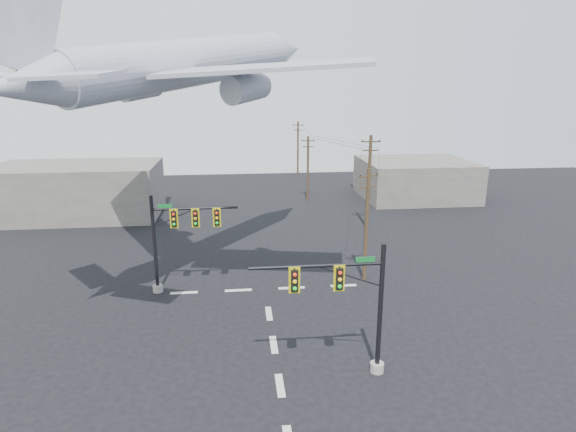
{
  "coord_description": "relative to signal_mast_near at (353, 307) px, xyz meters",
  "views": [
    {
      "loc": [
        -1.93,
        -21.3,
        14.93
      ],
      "look_at": [
        0.96,
        5.0,
        7.6
      ],
      "focal_mm": 30.0,
      "sensor_mm": 36.0,
      "label": 1
    }
  ],
  "objects": [
    {
      "name": "utility_pole_c",
      "position": [
        3.54,
        39.0,
        0.51
      ],
      "size": [
        1.69,
        0.56,
        8.41
      ],
      "rotation": [
        0.0,
        0.0,
        -0.26
      ],
      "color": "#41301B",
      "rests_on": "ground"
    },
    {
      "name": "building_left",
      "position": [
        -23.82,
        34.38,
        -0.89
      ],
      "size": [
        18.0,
        10.0,
        6.0
      ],
      "primitive_type": "cube",
      "color": "slate",
      "rests_on": "ground"
    },
    {
      "name": "utility_pole_a",
      "position": [
        4.04,
        12.31,
        0.74
      ],
      "size": [
        1.67,
        0.83,
        8.86
      ],
      "rotation": [
        0.0,
        0.0,
        0.42
      ],
      "color": "#41301B",
      "rests_on": "ground"
    },
    {
      "name": "ground",
      "position": [
        -3.82,
        -0.62,
        -3.89
      ],
      "size": [
        120.0,
        120.0,
        0.0
      ],
      "primitive_type": "plane",
      "color": "black",
      "rests_on": "ground"
    },
    {
      "name": "lane_markings",
      "position": [
        -3.82,
        4.71,
        -3.88
      ],
      "size": [
        14.0,
        21.2,
        0.01
      ],
      "color": "beige",
      "rests_on": "ground"
    },
    {
      "name": "power_lines",
      "position": [
        5.18,
        34.93,
        4.44
      ],
      "size": [
        6.13,
        45.68,
        0.72
      ],
      "color": "black"
    },
    {
      "name": "signal_mast_far",
      "position": [
        -10.23,
        11.74,
        0.23
      ],
      "size": [
        6.42,
        0.81,
        7.34
      ],
      "color": "gray",
      "rests_on": "ground"
    },
    {
      "name": "signal_mast_near",
      "position": [
        0.0,
        0.0,
        0.0
      ],
      "size": [
        7.1,
        0.8,
        7.24
      ],
      "color": "gray",
      "rests_on": "ground"
    },
    {
      "name": "utility_pole_b",
      "position": [
        7.98,
        25.94,
        1.26
      ],
      "size": [
        2.0,
        0.33,
        9.85
      ],
      "rotation": [
        0.0,
        0.0,
        -0.1
      ],
      "color": "#41301B",
      "rests_on": "ground"
    },
    {
      "name": "building_right",
      "position": [
        18.18,
        39.38,
        -1.39
      ],
      "size": [
        14.0,
        12.0,
        5.0
      ],
      "primitive_type": "cube",
      "color": "slate",
      "rests_on": "ground"
    },
    {
      "name": "utility_pole_d",
      "position": [
        4.71,
        57.99,
        0.74
      ],
      "size": [
        1.79,
        0.62,
        8.84
      ],
      "rotation": [
        0.0,
        0.0,
        -0.28
      ],
      "color": "#41301B",
      "rests_on": "ground"
    },
    {
      "name": "airliner",
      "position": [
        -8.63,
        12.92,
        12.28
      ],
      "size": [
        23.39,
        25.22,
        7.56
      ],
      "rotation": [
        0.0,
        -0.12,
        0.9
      ],
      "color": "#B1B5BD"
    }
  ]
}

